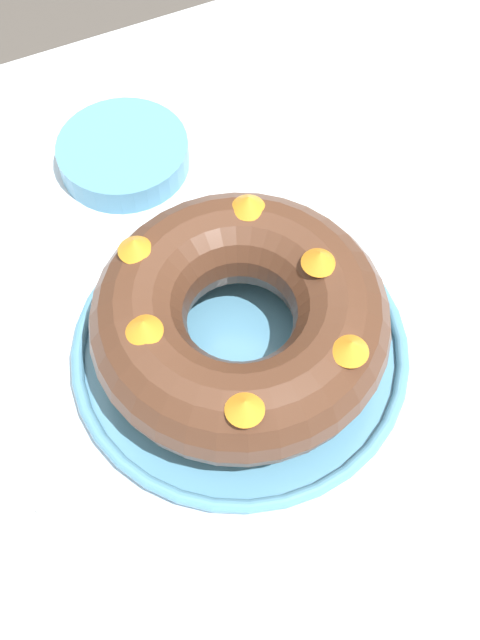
{
  "coord_description": "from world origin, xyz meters",
  "views": [
    {
      "loc": [
        -0.13,
        -0.27,
        1.39
      ],
      "look_at": [
        0.01,
        0.03,
        0.83
      ],
      "focal_mm": 42.0,
      "sensor_mm": 36.0,
      "label": 1
    }
  ],
  "objects_px": {
    "serving_dish": "(240,349)",
    "bundt_cake": "(240,320)",
    "side_bowl": "(126,154)",
    "cake_knife": "(49,511)"
  },
  "relations": [
    {
      "from": "cake_knife",
      "to": "side_bowl",
      "type": "bearing_deg",
      "value": 66.08
    },
    {
      "from": "cake_knife",
      "to": "serving_dish",
      "type": "bearing_deg",
      "value": 24.53
    },
    {
      "from": "serving_dish",
      "to": "side_bowl",
      "type": "relative_size",
      "value": 2.2
    },
    {
      "from": "bundt_cake",
      "to": "side_bowl",
      "type": "bearing_deg",
      "value": 92.16
    },
    {
      "from": "serving_dish",
      "to": "side_bowl",
      "type": "xyz_separation_m",
      "value": [
        -0.01,
        0.27,
        0.01
      ]
    },
    {
      "from": "serving_dish",
      "to": "cake_knife",
      "type": "relative_size",
      "value": 1.63
    },
    {
      "from": "serving_dish",
      "to": "side_bowl",
      "type": "bearing_deg",
      "value": 92.16
    },
    {
      "from": "bundt_cake",
      "to": "cake_knife",
      "type": "height_order",
      "value": "bundt_cake"
    },
    {
      "from": "serving_dish",
      "to": "bundt_cake",
      "type": "height_order",
      "value": "bundt_cake"
    },
    {
      "from": "bundt_cake",
      "to": "cake_knife",
      "type": "xyz_separation_m",
      "value": [
        -0.21,
        -0.07,
        -0.06
      ]
    }
  ]
}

